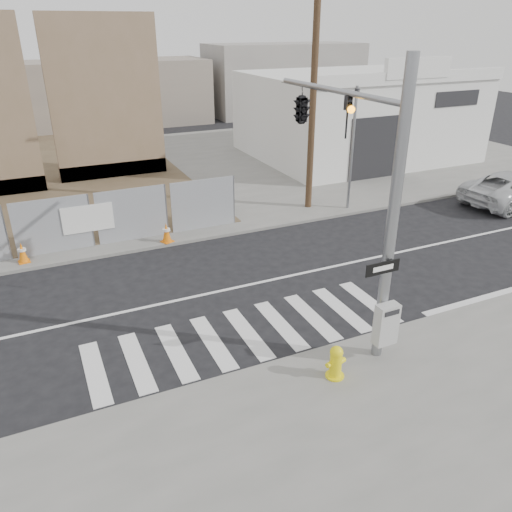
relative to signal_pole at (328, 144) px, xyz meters
name	(u,v)px	position (x,y,z in m)	size (l,w,h in m)	color
ground	(215,292)	(-2.49, 2.05, -4.78)	(100.00, 100.00, 0.00)	black
sidewalk_far	(125,177)	(-2.49, 16.05, -4.72)	(50.00, 20.00, 0.12)	slate
signal_pole	(328,144)	(0.00, 0.00, 0.00)	(0.96, 5.87, 7.00)	gray
far_signal_pole	(354,132)	(5.51, 6.65, -1.30)	(0.16, 0.20, 5.60)	gray
concrete_wall_right	(108,114)	(-2.99, 16.13, -1.40)	(5.50, 1.30, 8.00)	brown
auto_shop	(355,115)	(11.50, 15.01, -2.25)	(12.00, 10.20, 5.95)	silver
utility_pole_right	(314,88)	(4.01, 7.55, 0.42)	(1.60, 0.28, 10.00)	#483321
fire_hydrant	(336,362)	(-1.44, -3.09, -4.25)	(0.55, 0.55, 0.83)	yellow
traffic_cone_c	(22,253)	(-7.82, 6.61, -4.31)	(0.41, 0.41, 0.72)	orange
traffic_cone_d	(166,233)	(-2.85, 6.27, -4.29)	(0.52, 0.52, 0.76)	orange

